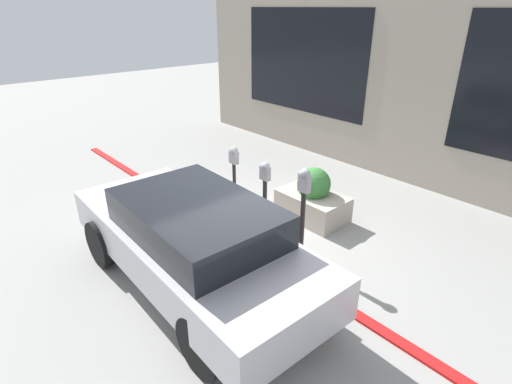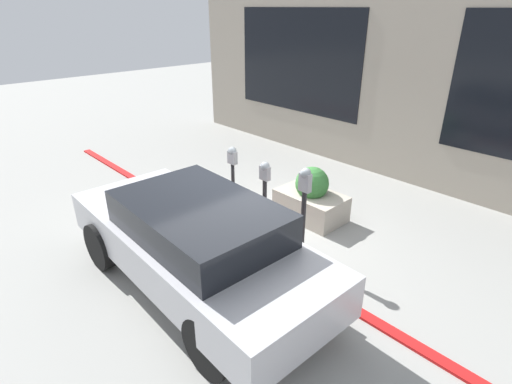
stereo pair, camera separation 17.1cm
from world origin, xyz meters
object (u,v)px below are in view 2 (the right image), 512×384
Objects in this scene: parking_meter_nearest at (304,200)px; parking_meter_second at (265,189)px; parked_car_front at (195,241)px; parking_meter_middle at (233,170)px; planter_box at (311,198)px.

parking_meter_second is at bearing 4.50° from parking_meter_nearest.
parking_meter_nearest reaches higher than parked_car_front.
parking_meter_second is 0.33× the size of parked_car_front.
parking_meter_nearest is 0.78m from parking_meter_second.
parking_meter_second reaches higher than parked_car_front.
parking_meter_middle reaches higher than parked_car_front.
parking_meter_second is 1.56m from parked_car_front.
parked_car_front is at bearing 97.33° from parking_meter_second.
parking_meter_nearest is at bearing -175.50° from parking_meter_second.
parked_car_front is (-0.20, 1.53, -0.23)m from parking_meter_second.
parking_meter_nearest is at bearing 123.94° from planter_box.
parked_car_front reaches higher than planter_box.
parking_meter_middle is (0.88, -0.07, 0.06)m from parking_meter_second.
planter_box is 2.83m from parked_car_front.
parking_meter_second is 1.40m from planter_box.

